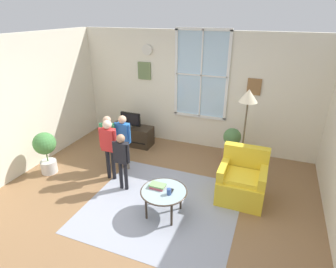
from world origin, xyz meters
name	(u,v)px	position (x,y,z in m)	size (l,w,h in m)	color
ground_plane	(145,209)	(0.00, 0.00, -0.01)	(6.04, 5.86, 0.02)	olive
back_wall	(195,90)	(0.00, 2.68, 1.32)	(5.44, 0.17, 2.65)	silver
side_wall_left	(2,113)	(-2.78, 0.00, 1.30)	(0.12, 5.26, 2.61)	silver
area_rug	(162,206)	(0.24, 0.17, 0.00)	(2.43, 2.29, 0.01)	#999EAD
tv_stand	(131,135)	(-1.36, 2.09, 0.23)	(1.02, 0.44, 0.46)	#2D2319
television	(131,119)	(-1.36, 2.08, 0.63)	(0.49, 0.08, 0.34)	#4C4C4C
armchair	(242,181)	(1.40, 0.89, 0.33)	(0.76, 0.74, 0.87)	yellow
coffee_table	(164,192)	(0.33, 0.01, 0.41)	(0.73, 0.73, 0.44)	#99B2B7
book_stack	(158,186)	(0.21, 0.06, 0.46)	(0.25, 0.17, 0.06)	#C75464
cup	(169,192)	(0.44, -0.04, 0.48)	(0.07, 0.07, 0.10)	#334C8C
remote_near_books	(171,192)	(0.45, 0.02, 0.44)	(0.04, 0.14, 0.02)	black
person_green_shirt	(108,137)	(-1.21, 0.91, 0.71)	(0.34, 0.16, 1.13)	black
person_red_shirt	(109,143)	(-0.99, 0.59, 0.75)	(0.36, 0.16, 1.20)	black
person_black_shirt	(122,156)	(-0.60, 0.38, 0.68)	(0.32, 0.15, 1.08)	black
person_blue_shirt	(123,136)	(-0.93, 1.01, 0.72)	(0.35, 0.16, 1.15)	#726656
potted_plant_by_window	(231,145)	(1.02, 2.08, 0.39)	(0.37, 0.37, 0.76)	#9E6B4C
potted_plant_corner	(46,149)	(-2.27, 0.33, 0.52)	(0.43, 0.43, 0.85)	silver
floor_lamp	(247,106)	(1.30, 1.45, 1.48)	(0.32, 0.32, 1.77)	black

